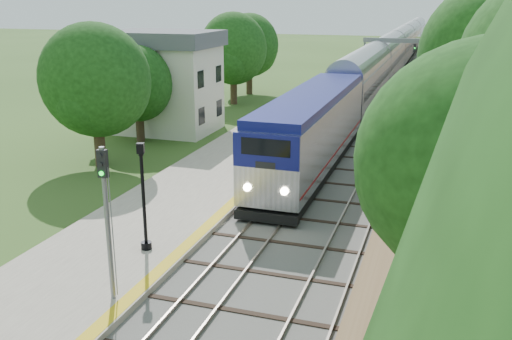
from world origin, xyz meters
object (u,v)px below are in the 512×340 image
(signal_platform, at_px, (106,208))
(signal_farside, at_px, (417,123))
(lamppost_far, at_px, (144,203))
(signal_gantry, at_px, (400,51))
(station_building, at_px, (164,81))
(train, at_px, (394,55))

(signal_platform, bearing_deg, signal_farside, 62.75)
(lamppost_far, relative_size, signal_farside, 0.79)
(signal_gantry, xyz_separation_m, signal_platform, (-5.37, -50.90, -1.08))
(lamppost_far, xyz_separation_m, signal_platform, (0.89, -3.99, 1.32))
(signal_farside, bearing_deg, signal_platform, -117.25)
(station_building, bearing_deg, signal_platform, -66.81)
(station_building, distance_m, signal_platform, 28.19)
(signal_gantry, distance_m, signal_farside, 33.46)
(signal_gantry, distance_m, train, 21.35)
(signal_gantry, bearing_deg, signal_platform, -96.02)
(signal_gantry, bearing_deg, train, 96.69)
(signal_gantry, relative_size, train, 0.07)
(station_building, height_order, signal_farside, station_building)
(station_building, xyz_separation_m, signal_platform, (11.10, -25.91, -0.35))
(signal_gantry, bearing_deg, signal_farside, -83.60)
(lamppost_far, bearing_deg, train, 86.81)
(station_building, bearing_deg, signal_gantry, 56.62)
(signal_platform, bearing_deg, lamppost_far, 102.53)
(signal_platform, bearing_deg, train, 87.69)
(lamppost_far, bearing_deg, signal_platform, -77.47)
(lamppost_far, distance_m, signal_farside, 16.98)
(train, distance_m, signal_platform, 72.04)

